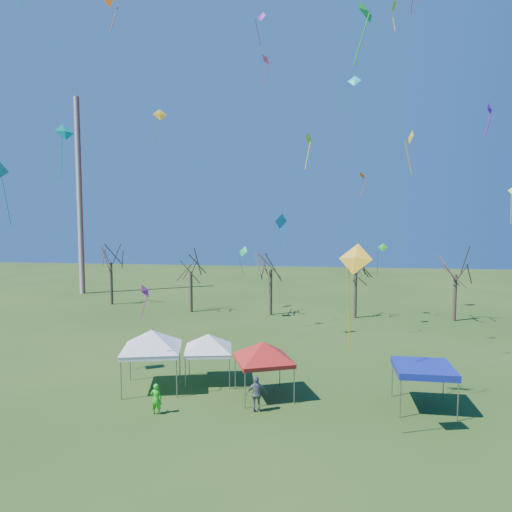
# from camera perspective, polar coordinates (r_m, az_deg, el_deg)

# --- Properties ---
(ground) EXTENTS (140.00, 140.00, 0.00)m
(ground) POSITION_cam_1_polar(r_m,az_deg,el_deg) (23.48, 1.43, -20.09)
(ground) COLOR #254717
(ground) RESTS_ON ground
(radio_mast) EXTENTS (0.70, 0.70, 25.00)m
(radio_mast) POSITION_cam_1_polar(r_m,az_deg,el_deg) (62.99, -21.20, 6.92)
(radio_mast) COLOR silver
(radio_mast) RESTS_ON ground
(tree_0) EXTENTS (3.83, 3.83, 8.44)m
(tree_0) POSITION_cam_1_polar(r_m,az_deg,el_deg) (53.90, -17.74, 1.02)
(tree_0) COLOR #3D2D21
(tree_0) RESTS_ON ground
(tree_1) EXTENTS (3.42, 3.42, 7.54)m
(tree_1) POSITION_cam_1_polar(r_m,az_deg,el_deg) (47.82, -8.17, -0.10)
(tree_1) COLOR #3D2D21
(tree_1) RESTS_ON ground
(tree_2) EXTENTS (3.71, 3.71, 8.18)m
(tree_2) POSITION_cam_1_polar(r_m,az_deg,el_deg) (45.92, 1.86, 0.37)
(tree_2) COLOR #3D2D21
(tree_2) RESTS_ON ground
(tree_3) EXTENTS (3.59, 3.59, 7.91)m
(tree_3) POSITION_cam_1_polar(r_m,az_deg,el_deg) (45.52, 12.39, -0.05)
(tree_3) COLOR #3D2D21
(tree_3) RESTS_ON ground
(tree_4) EXTENTS (3.58, 3.58, 7.89)m
(tree_4) POSITION_cam_1_polar(r_m,az_deg,el_deg) (47.16, 23.76, -0.21)
(tree_4) COLOR #3D2D21
(tree_4) RESTS_ON ground
(tent_white_west) EXTENTS (4.38, 4.38, 3.98)m
(tent_white_west) POSITION_cam_1_polar(r_m,az_deg,el_deg) (27.22, -12.93, -9.49)
(tent_white_west) COLOR gray
(tent_white_west) RESTS_ON ground
(tent_white_mid) EXTENTS (3.76, 3.76, 3.38)m
(tent_white_mid) POSITION_cam_1_polar(r_m,az_deg,el_deg) (27.88, -6.00, -10.08)
(tent_white_mid) COLOR gray
(tent_white_mid) RESTS_ON ground
(tent_red) EXTENTS (3.77, 3.77, 3.57)m
(tent_red) POSITION_cam_1_polar(r_m,az_deg,el_deg) (25.52, 0.95, -11.11)
(tent_red) COLOR gray
(tent_red) RESTS_ON ground
(tent_blue) EXTENTS (2.92, 2.92, 2.28)m
(tent_blue) POSITION_cam_1_polar(r_m,az_deg,el_deg) (25.76, 20.22, -13.10)
(tent_blue) COLOR gray
(tent_blue) RESTS_ON ground
(person_grey) EXTENTS (1.16, 0.69, 1.85)m
(person_grey) POSITION_cam_1_polar(r_m,az_deg,el_deg) (24.27, 0.10, -16.86)
(person_grey) COLOR slate
(person_grey) RESTS_ON ground
(person_green) EXTENTS (0.61, 0.43, 1.57)m
(person_green) POSITION_cam_1_polar(r_m,az_deg,el_deg) (24.57, -12.37, -17.04)
(person_green) COLOR #2CD822
(person_green) RESTS_ON ground
(kite_15) EXTENTS (0.70, 1.06, 2.03)m
(kite_15) POSITION_cam_1_polar(r_m,az_deg,el_deg) (35.17, 16.81, 27.71)
(kite_15) COLOR #E0F219
(kite_15) RESTS_ON ground
(kite_26) EXTENTS (1.02, 0.94, 2.63)m
(kite_26) POSITION_cam_1_polar(r_m,az_deg,el_deg) (43.00, 0.66, 27.68)
(kite_26) COLOR purple
(kite_26) RESTS_ON ground
(kite_2) EXTENTS (1.59, 1.32, 3.43)m
(kite_2) POSITION_cam_1_polar(r_m,az_deg,el_deg) (46.97, -11.93, 16.90)
(kite_2) COLOR gold
(kite_2) RESTS_ON ground
(kite_7) EXTENTS (1.15, 0.96, 3.17)m
(kite_7) POSITION_cam_1_polar(r_m,az_deg,el_deg) (40.17, -17.82, 28.09)
(kite_7) COLOR #DB4D0B
(kite_7) RESTS_ON ground
(kite_9) EXTENTS (0.51, 0.58, 1.55)m
(kite_9) POSITION_cam_1_polar(r_m,az_deg,el_deg) (24.25, 27.21, 15.89)
(kite_9) COLOR #7617A5
(kite_9) RESTS_ON ground
(kite_8) EXTENTS (1.32, 1.36, 3.69)m
(kite_8) POSITION_cam_1_polar(r_m,az_deg,el_deg) (33.14, -22.83, 14.06)
(kite_8) COLOR #0BAE8D
(kite_8) RESTS_ON ground
(kite_18) EXTENTS (0.55, 0.85, 2.18)m
(kite_18) POSITION_cam_1_polar(r_m,az_deg,el_deg) (27.57, 6.65, 14.27)
(kite_18) COLOR yellow
(kite_18) RESTS_ON ground
(kite_27) EXTENTS (1.05, 1.18, 2.68)m
(kite_27) POSITION_cam_1_polar(r_m,az_deg,el_deg) (21.31, 13.60, 27.53)
(kite_27) COLOR green
(kite_27) RESTS_ON ground
(kite_22) EXTENTS (0.93, 0.92, 2.92)m
(kite_22) POSITION_cam_1_polar(r_m,az_deg,el_deg) (42.32, 15.53, 0.91)
(kite_22) COLOR #239A17
(kite_22) RESTS_ON ground
(kite_13) EXTENTS (1.23, 1.15, 2.80)m
(kite_13) POSITION_cam_1_polar(r_m,az_deg,el_deg) (43.69, -1.63, 0.54)
(kite_13) COLOR green
(kite_13) RESTS_ON ground
(kite_19) EXTENTS (0.84, 1.02, 2.30)m
(kite_19) POSITION_cam_1_polar(r_m,az_deg,el_deg) (43.61, 13.18, 9.72)
(kite_19) COLOR #E1570B
(kite_19) RESTS_ON ground
(kite_3) EXTENTS (1.39, 0.94, 3.10)m
(kite_3) POSITION_cam_1_polar(r_m,az_deg,el_deg) (47.67, 12.20, 20.64)
(kite_3) COLOR #0DCCCE
(kite_3) RESTS_ON ground
(kite_24) EXTENTS (0.91, 1.08, 2.37)m
(kite_24) POSITION_cam_1_polar(r_m,az_deg,el_deg) (35.55, 1.26, 23.33)
(kite_24) COLOR #FF3883
(kite_24) RESTS_ON ground
(kite_11) EXTENTS (1.15, 1.20, 2.85)m
(kite_11) POSITION_cam_1_polar(r_m,az_deg,el_deg) (36.37, 3.11, 4.33)
(kite_11) COLOR blue
(kite_11) RESTS_ON ground
(kite_1) EXTENTS (0.54, 0.86, 1.86)m
(kite_1) POSITION_cam_1_polar(r_m,az_deg,el_deg) (25.14, -13.67, -4.30)
(kite_1) COLOR #CD2D80
(kite_1) RESTS_ON ground
(kite_17) EXTENTS (0.53, 0.90, 2.71)m
(kite_17) POSITION_cam_1_polar(r_m,az_deg,el_deg) (30.85, 18.71, 13.78)
(kite_17) COLOR gold
(kite_17) RESTS_ON ground
(kite_5) EXTENTS (1.62, 1.25, 4.64)m
(kite_5) POSITION_cam_1_polar(r_m,az_deg,el_deg) (19.29, 12.28, -0.45)
(kite_5) COLOR gold
(kite_5) RESTS_ON ground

